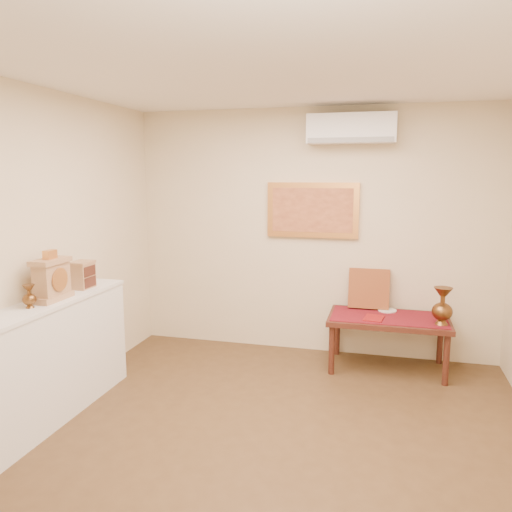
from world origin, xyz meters
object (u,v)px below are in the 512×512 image
(display_ledge, at_px, (41,365))
(mantel_clock, at_px, (52,279))
(brass_urn_tall, at_px, (443,302))
(wooden_chest, at_px, (83,275))
(low_table, at_px, (388,323))

(display_ledge, bearing_deg, mantel_clock, 81.44)
(brass_urn_tall, relative_size, wooden_chest, 1.81)
(mantel_clock, bearing_deg, wooden_chest, 92.21)
(wooden_chest, bearing_deg, brass_urn_tall, 19.50)
(display_ledge, distance_m, mantel_clock, 0.68)
(brass_urn_tall, bearing_deg, display_ledge, -151.38)
(mantel_clock, relative_size, low_table, 0.34)
(display_ledge, bearing_deg, wooden_chest, 89.24)
(brass_urn_tall, bearing_deg, mantel_clock, -153.58)
(brass_urn_tall, xyz_separation_m, wooden_chest, (-3.16, -1.12, 0.32))
(brass_urn_tall, height_order, low_table, brass_urn_tall)
(display_ledge, xyz_separation_m, low_table, (2.67, 1.88, -0.01))
(display_ledge, bearing_deg, brass_urn_tall, 28.62)
(display_ledge, height_order, wooden_chest, wooden_chest)
(brass_urn_tall, bearing_deg, wooden_chest, -160.50)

